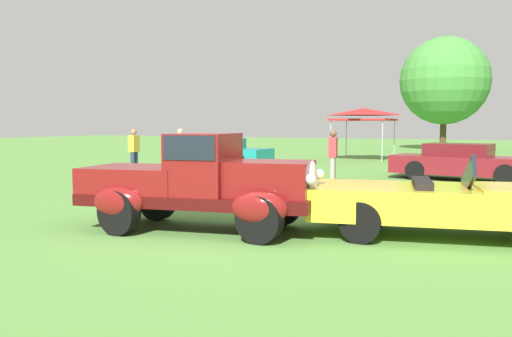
{
  "coord_description": "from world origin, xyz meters",
  "views": [
    {
      "loc": [
        4.62,
        -7.41,
        1.85
      ],
      "look_at": [
        -0.37,
        2.31,
        0.93
      ],
      "focal_mm": 36.57,
      "sensor_mm": 36.0,
      "label": 1
    }
  ],
  "objects_px": {
    "canopy_tent_left_field": "(364,113)",
    "show_car_teal": "(222,152)",
    "neighbor_convertible": "(458,203)",
    "feature_pickup_truck": "(201,181)",
    "show_car_burgundy": "(463,162)",
    "spectator_between_cars": "(180,148)",
    "spectator_far_side": "(134,150)",
    "spectator_by_row": "(333,155)"
  },
  "relations": [
    {
      "from": "neighbor_convertible",
      "to": "show_car_teal",
      "type": "distance_m",
      "value": 15.67
    },
    {
      "from": "show_car_teal",
      "to": "canopy_tent_left_field",
      "type": "bearing_deg",
      "value": 56.36
    },
    {
      "from": "spectator_far_side",
      "to": "canopy_tent_left_field",
      "type": "distance_m",
      "value": 13.17
    },
    {
      "from": "feature_pickup_truck",
      "to": "spectator_by_row",
      "type": "height_order",
      "value": "feature_pickup_truck"
    },
    {
      "from": "canopy_tent_left_field",
      "to": "show_car_teal",
      "type": "bearing_deg",
      "value": -123.64
    },
    {
      "from": "feature_pickup_truck",
      "to": "canopy_tent_left_field",
      "type": "distance_m",
      "value": 19.48
    },
    {
      "from": "feature_pickup_truck",
      "to": "spectator_far_side",
      "type": "xyz_separation_m",
      "value": [
        -7.61,
        7.22,
        0.05
      ]
    },
    {
      "from": "show_car_teal",
      "to": "spectator_between_cars",
      "type": "distance_m",
      "value": 3.13
    },
    {
      "from": "show_car_teal",
      "to": "spectator_between_cars",
      "type": "relative_size",
      "value": 2.57
    },
    {
      "from": "neighbor_convertible",
      "to": "show_car_teal",
      "type": "bearing_deg",
      "value": 135.01
    },
    {
      "from": "feature_pickup_truck",
      "to": "neighbor_convertible",
      "type": "height_order",
      "value": "feature_pickup_truck"
    },
    {
      "from": "spectator_far_side",
      "to": "canopy_tent_left_field",
      "type": "height_order",
      "value": "canopy_tent_left_field"
    },
    {
      "from": "spectator_by_row",
      "to": "spectator_between_cars",
      "type": "bearing_deg",
      "value": 165.79
    },
    {
      "from": "feature_pickup_truck",
      "to": "spectator_between_cars",
      "type": "relative_size",
      "value": 2.56
    },
    {
      "from": "feature_pickup_truck",
      "to": "canopy_tent_left_field",
      "type": "bearing_deg",
      "value": 97.38
    },
    {
      "from": "neighbor_convertible",
      "to": "show_car_teal",
      "type": "relative_size",
      "value": 1.12
    },
    {
      "from": "show_car_teal",
      "to": "spectator_between_cars",
      "type": "bearing_deg",
      "value": -91.36
    },
    {
      "from": "spectator_by_row",
      "to": "canopy_tent_left_field",
      "type": "relative_size",
      "value": 0.57
    },
    {
      "from": "feature_pickup_truck",
      "to": "spectator_far_side",
      "type": "height_order",
      "value": "feature_pickup_truck"
    },
    {
      "from": "show_car_teal",
      "to": "spectator_by_row",
      "type": "bearing_deg",
      "value": -35.47
    },
    {
      "from": "spectator_between_cars",
      "to": "spectator_far_side",
      "type": "bearing_deg",
      "value": -103.8
    },
    {
      "from": "neighbor_convertible",
      "to": "feature_pickup_truck",
      "type": "bearing_deg",
      "value": -161.08
    },
    {
      "from": "spectator_far_side",
      "to": "spectator_between_cars",
      "type": "bearing_deg",
      "value": 76.2
    },
    {
      "from": "show_car_burgundy",
      "to": "spectator_between_cars",
      "type": "relative_size",
      "value": 2.82
    },
    {
      "from": "spectator_between_cars",
      "to": "canopy_tent_left_field",
      "type": "xyz_separation_m",
      "value": [
        4.59,
        9.91,
        1.51
      ]
    },
    {
      "from": "neighbor_convertible",
      "to": "show_car_burgundy",
      "type": "xyz_separation_m",
      "value": [
        -0.86,
        9.51,
        0.02
      ]
    },
    {
      "from": "spectator_far_side",
      "to": "spectator_by_row",
      "type": "bearing_deg",
      "value": 3.0
    },
    {
      "from": "spectator_far_side",
      "to": "feature_pickup_truck",
      "type": "bearing_deg",
      "value": -43.5
    },
    {
      "from": "spectator_by_row",
      "to": "canopy_tent_left_field",
      "type": "xyz_separation_m",
      "value": [
        -2.31,
        11.65,
        1.51
      ]
    },
    {
      "from": "feature_pickup_truck",
      "to": "show_car_burgundy",
      "type": "distance_m",
      "value": 11.37
    },
    {
      "from": "show_car_burgundy",
      "to": "spectator_far_side",
      "type": "relative_size",
      "value": 2.82
    },
    {
      "from": "show_car_burgundy",
      "to": "spectator_by_row",
      "type": "bearing_deg",
      "value": -135.84
    },
    {
      "from": "neighbor_convertible",
      "to": "spectator_between_cars",
      "type": "relative_size",
      "value": 2.89
    },
    {
      "from": "show_car_teal",
      "to": "spectator_far_side",
      "type": "bearing_deg",
      "value": -96.5
    },
    {
      "from": "spectator_between_cars",
      "to": "show_car_burgundy",
      "type": "bearing_deg",
      "value": 8.55
    },
    {
      "from": "neighbor_convertible",
      "to": "spectator_far_side",
      "type": "relative_size",
      "value": 2.89
    },
    {
      "from": "show_car_teal",
      "to": "show_car_burgundy",
      "type": "bearing_deg",
      "value": -8.73
    },
    {
      "from": "neighbor_convertible",
      "to": "spectator_far_side",
      "type": "distance_m",
      "value": 13.06
    },
    {
      "from": "neighbor_convertible",
      "to": "show_car_burgundy",
      "type": "bearing_deg",
      "value": 95.16
    },
    {
      "from": "spectator_by_row",
      "to": "show_car_burgundy",
      "type": "bearing_deg",
      "value": 44.16
    },
    {
      "from": "spectator_far_side",
      "to": "canopy_tent_left_field",
      "type": "relative_size",
      "value": 0.57
    },
    {
      "from": "neighbor_convertible",
      "to": "spectator_between_cars",
      "type": "height_order",
      "value": "spectator_between_cars"
    }
  ]
}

